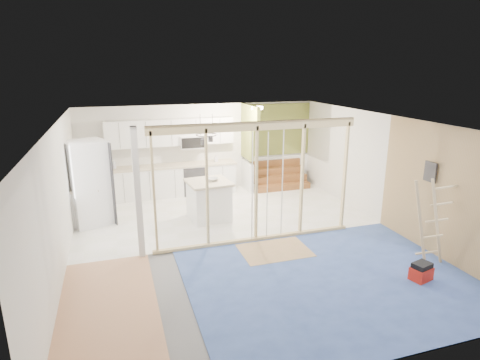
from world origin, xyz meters
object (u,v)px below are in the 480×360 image
object	(u,v)px
fridge	(89,183)
ladder	(431,222)
island	(209,201)
toolbox	(421,272)

from	to	relation	value
fridge	ladder	bearing A→B (deg)	-55.18
island	toolbox	size ratio (longest dim) A/B	2.62
toolbox	ladder	world-z (taller)	ladder
fridge	toolbox	bearing A→B (deg)	-60.78
toolbox	ladder	bearing A→B (deg)	27.02
island	ladder	bearing A→B (deg)	-50.94
fridge	island	distance (m)	2.85
toolbox	ladder	xyz separation A→B (m)	(0.54, 0.49, 0.69)
fridge	island	xyz separation A→B (m)	(2.74, -0.60, -0.52)
fridge	ladder	size ratio (longest dim) A/B	1.21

